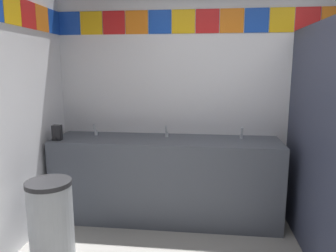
{
  "coord_description": "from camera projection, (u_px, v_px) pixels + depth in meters",
  "views": [
    {
      "loc": [
        -0.39,
        -1.92,
        1.65
      ],
      "look_at": [
        -0.74,
        1.06,
        1.1
      ],
      "focal_mm": 34.01,
      "sensor_mm": 36.0,
      "label": 1
    }
  ],
  "objects": [
    {
      "name": "faucet_left",
      "position": [
        95.0,
        131.0,
        3.56
      ],
      "size": [
        0.04,
        0.1,
        0.14
      ],
      "color": "silver",
      "rests_on": "vanity_counter"
    },
    {
      "name": "faucet_center",
      "position": [
        167.0,
        133.0,
        3.46
      ],
      "size": [
        0.04,
        0.1,
        0.14
      ],
      "color": "silver",
      "rests_on": "vanity_counter"
    },
    {
      "name": "wall_back",
      "position": [
        240.0,
        99.0,
        3.55
      ],
      "size": [
        4.12,
        0.09,
        2.6
      ],
      "color": "silver",
      "rests_on": "ground_plane"
    },
    {
      "name": "vanity_counter",
      "position": [
        166.0,
        178.0,
        3.47
      ],
      "size": [
        2.41,
        0.59,
        0.9
      ],
      "color": "#4C515B",
      "rests_on": "ground_plane"
    },
    {
      "name": "soap_dispenser",
      "position": [
        57.0,
        133.0,
        3.33
      ],
      "size": [
        0.09,
        0.09,
        0.16
      ],
      "color": "black",
      "rests_on": "vanity_counter"
    },
    {
      "name": "faucet_right",
      "position": [
        242.0,
        134.0,
        3.37
      ],
      "size": [
        0.04,
        0.1,
        0.14
      ],
      "color": "silver",
      "rests_on": "vanity_counter"
    },
    {
      "name": "trash_bin",
      "position": [
        51.0,
        219.0,
        2.76
      ],
      "size": [
        0.39,
        0.39,
        0.7
      ],
      "color": "#999EA3",
      "rests_on": "ground_plane"
    }
  ]
}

